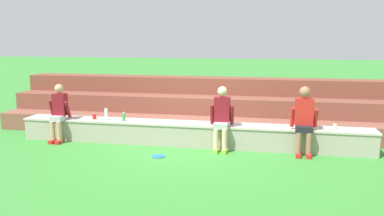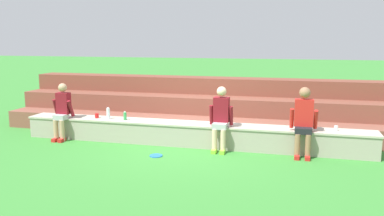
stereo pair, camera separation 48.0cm
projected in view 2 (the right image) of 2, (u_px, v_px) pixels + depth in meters
ground_plane at (186, 148)px, 8.76m from camera, size 80.00×80.00×0.00m
stone_seating_wall at (189, 133)px, 8.98m from camera, size 7.97×0.59×0.51m
brick_bleachers at (207, 109)px, 10.68m from camera, size 10.47×2.13×1.32m
person_far_left at (62, 110)px, 9.39m from camera, size 0.48×0.49×1.35m
person_left_of_center at (221, 117)px, 8.46m from camera, size 0.51×0.52×1.38m
person_center at (304, 119)px, 8.05m from camera, size 0.55×0.55×1.42m
water_bottle_near_right at (125, 116)px, 9.25m from camera, size 0.07×0.07×0.20m
water_bottle_mid_right at (108, 113)px, 9.38m from camera, size 0.08×0.08×0.28m
plastic_cup_left_end at (97, 116)px, 9.48m from camera, size 0.09×0.09×0.11m
plastic_cup_middle at (336, 128)px, 8.19m from camera, size 0.08×0.08×0.10m
frisbee at (156, 156)px, 8.16m from camera, size 0.26×0.26×0.02m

